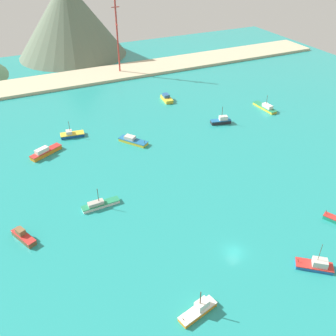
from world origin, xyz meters
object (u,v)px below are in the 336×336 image
object	(u,v)px
fishing_boat_3	(221,121)
fishing_boat_9	(72,134)
fishing_boat_5	(265,107)
fishing_boat_0	(316,265)
fishing_boat_10	(167,98)
fishing_boat_1	(23,236)
fishing_boat_4	(100,204)
fishing_boat_7	(45,152)
fishing_boat_8	(133,141)
radio_tower	(117,34)
fishing_boat_11	(199,310)

from	to	relation	value
fishing_boat_3	fishing_boat_9	xyz separation A→B (m)	(-50.61, 13.11, -0.27)
fishing_boat_5	fishing_boat_9	world-z (taller)	fishing_boat_5
fishing_boat_0	fishing_boat_10	world-z (taller)	fishing_boat_0
fishing_boat_1	fishing_boat_5	distance (m)	99.40
fishing_boat_3	fishing_boat_9	bearing A→B (deg)	165.48
fishing_boat_4	fishing_boat_7	world-z (taller)	fishing_boat_4
fishing_boat_7	fishing_boat_8	distance (m)	27.50
fishing_boat_9	radio_tower	xyz separation A→B (m)	(35.01, 51.99, 17.55)
fishing_boat_8	fishing_boat_11	world-z (taller)	fishing_boat_11
fishing_boat_10	fishing_boat_8	bearing A→B (deg)	-133.08
fishing_boat_5	fishing_boat_10	bearing A→B (deg)	142.59
fishing_boat_5	fishing_boat_7	distance (m)	82.57
fishing_boat_0	fishing_boat_4	world-z (taller)	fishing_boat_0
radio_tower	fishing_boat_5	bearing A→B (deg)	-58.93
fishing_boat_5	fishing_boat_11	xyz separation A→B (m)	(-66.78, -67.20, 0.04)
radio_tower	fishing_boat_1	bearing A→B (deg)	-120.41
fishing_boat_8	fishing_boat_9	xyz separation A→B (m)	(-16.99, 12.64, -0.00)
fishing_boat_5	fishing_boat_10	size ratio (longest dim) A/B	1.54
fishing_boat_9	radio_tower	world-z (taller)	radio_tower
fishing_boat_4	fishing_boat_10	distance (m)	68.84
fishing_boat_1	fishing_boat_5	xyz separation A→B (m)	(93.55, 33.60, -0.09)
fishing_boat_4	fishing_boat_8	xyz separation A→B (m)	(19.10, 27.06, 0.08)
fishing_boat_1	fishing_boat_9	xyz separation A→B (m)	(21.14, 43.68, -0.15)
fishing_boat_0	fishing_boat_3	bearing A→B (deg)	74.83
fishing_boat_0	fishing_boat_9	xyz separation A→B (m)	(-32.92, 78.34, -0.10)
fishing_boat_0	fishing_boat_8	distance (m)	67.60
fishing_boat_3	fishing_boat_4	xyz separation A→B (m)	(-52.73, -26.59, -0.34)
fishing_boat_7	radio_tower	bearing A→B (deg)	53.10
fishing_boat_11	fishing_boat_0	bearing A→B (deg)	-2.23
fishing_boat_0	fishing_boat_11	bearing A→B (deg)	177.77
fishing_boat_8	fishing_boat_11	bearing A→B (deg)	-99.97
fishing_boat_3	fishing_boat_10	world-z (taller)	fishing_boat_3
fishing_boat_5	fishing_boat_9	distance (m)	73.11
fishing_boat_1	fishing_boat_10	world-z (taller)	fishing_boat_1
fishing_boat_7	fishing_boat_5	bearing A→B (deg)	-1.35
fishing_boat_8	fishing_boat_5	bearing A→B (deg)	2.65
fishing_boat_3	fishing_boat_1	bearing A→B (deg)	-156.93
fishing_boat_1	fishing_boat_11	size ratio (longest dim) A/B	0.90
fishing_boat_1	fishing_boat_4	distance (m)	19.44
fishing_boat_1	radio_tower	distance (m)	112.29
fishing_boat_1	radio_tower	xyz separation A→B (m)	(56.15, 95.67, 17.40)
fishing_boat_11	fishing_boat_5	bearing A→B (deg)	45.18
fishing_boat_5	fishing_boat_7	world-z (taller)	fishing_boat_5
fishing_boat_4	fishing_boat_3	bearing A→B (deg)	26.76
fishing_boat_11	fishing_boat_3	bearing A→B (deg)	54.97
fishing_boat_3	fishing_boat_11	world-z (taller)	fishing_boat_3
fishing_boat_10	radio_tower	bearing A→B (deg)	99.58
fishing_boat_3	fishing_boat_9	world-z (taller)	fishing_boat_3
fishing_boat_9	fishing_boat_11	distance (m)	77.48
fishing_boat_4	fishing_boat_11	distance (m)	38.37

